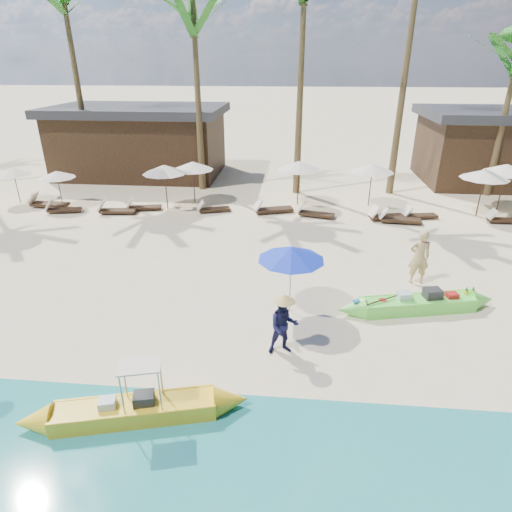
# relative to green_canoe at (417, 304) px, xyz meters

# --- Properties ---
(ground) EXTENTS (240.00, 240.00, 0.00)m
(ground) POSITION_rel_green_canoe_xyz_m (-5.88, -1.58, -0.24)
(ground) COLOR beige
(ground) RESTS_ON ground
(wet_sand_strip) EXTENTS (240.00, 4.50, 0.01)m
(wet_sand_strip) POSITION_rel_green_canoe_xyz_m (-5.88, -6.58, -0.23)
(wet_sand_strip) COLOR tan
(wet_sand_strip) RESTS_ON ground
(green_canoe) EXTENTS (5.46, 1.56, 0.70)m
(green_canoe) POSITION_rel_green_canoe_xyz_m (0.00, 0.00, 0.00)
(green_canoe) COLOR #62E947
(green_canoe) RESTS_ON ground
(yellow_canoe) EXTENTS (5.29, 1.63, 1.39)m
(yellow_canoe) POSITION_rel_green_canoe_xyz_m (-6.98, -4.97, -0.01)
(yellow_canoe) COLOR yellow
(yellow_canoe) RESTS_ON ground
(tourist) EXTENTS (0.72, 0.49, 1.91)m
(tourist) POSITION_rel_green_canoe_xyz_m (0.40, 1.83, 0.72)
(tourist) COLOR tan
(tourist) RESTS_ON ground
(vendor_green) EXTENTS (0.88, 0.75, 1.58)m
(vendor_green) POSITION_rel_green_canoe_xyz_m (-3.96, -2.40, 0.55)
(vendor_green) COLOR #16163E
(vendor_green) RESTS_ON ground
(blue_umbrella) EXTENTS (1.95, 1.95, 2.10)m
(blue_umbrella) POSITION_rel_green_canoe_xyz_m (-3.84, -0.36, 1.66)
(blue_umbrella) COLOR #99999E
(blue_umbrella) RESTS_ON ground
(resort_parasol_2) EXTENTS (1.79, 1.79, 1.85)m
(resort_parasol_2) POSITION_rel_green_canoe_xyz_m (-18.42, 9.19, 1.43)
(resort_parasol_2) COLOR #372616
(resort_parasol_2) RESTS_ON ground
(resort_parasol_3) EXTENTS (1.80, 1.80, 1.85)m
(resort_parasol_3) POSITION_rel_green_canoe_xyz_m (-15.79, 8.72, 1.43)
(resort_parasol_3) COLOR #372616
(resort_parasol_3) RESTS_ON ground
(lounger_3_left) EXTENTS (2.00, 0.67, 0.67)m
(lounger_3_left) POSITION_rel_green_canoe_xyz_m (-16.49, 8.49, -0.01)
(lounger_3_left) COLOR #372616
(lounger_3_left) RESTS_ON ground
(lounger_3_right) EXTENTS (1.74, 0.79, 0.57)m
(lounger_3_right) POSITION_rel_green_canoe_xyz_m (-15.31, 7.75, -0.05)
(lounger_3_right) COLOR #372616
(lounger_3_right) RESTS_ON ground
(resort_parasol_4) EXTENTS (2.17, 2.17, 2.24)m
(resort_parasol_4) POSITION_rel_green_canoe_xyz_m (-10.26, 8.88, 1.78)
(resort_parasol_4) COLOR #372616
(resort_parasol_4) RESTS_ON ground
(lounger_4_left) EXTENTS (1.88, 0.74, 0.62)m
(lounger_4_left) POSITION_rel_green_canoe_xyz_m (-12.59, 7.82, -0.03)
(lounger_4_left) COLOR #372616
(lounger_4_left) RESTS_ON ground
(lounger_4_right) EXTENTS (1.77, 0.89, 0.58)m
(lounger_4_right) POSITION_rel_green_canoe_xyz_m (-11.44, 8.48, -0.04)
(lounger_4_right) COLOR #372616
(lounger_4_right) RESTS_ON ground
(resort_parasol_5) EXTENTS (2.12, 2.12, 2.18)m
(resort_parasol_5) POSITION_rel_green_canoe_xyz_m (-9.09, 9.99, 1.73)
(resort_parasol_5) COLOR #372616
(resort_parasol_5) RESTS_ON ground
(lounger_5_left) EXTENTS (1.69, 0.96, 0.55)m
(lounger_5_left) POSITION_rel_green_canoe_xyz_m (-7.89, 8.52, -0.05)
(lounger_5_left) COLOR #372616
(lounger_5_left) RESTS_ON ground
(resort_parasol_6) EXTENTS (2.23, 2.23, 2.29)m
(resort_parasol_6) POSITION_rel_green_canoe_xyz_m (-3.65, 10.14, 1.83)
(resort_parasol_6) COLOR #372616
(resort_parasol_6) RESTS_ON ground
(lounger_6_left) EXTENTS (2.05, 1.18, 0.66)m
(lounger_6_left) POSITION_rel_green_canoe_xyz_m (-4.94, 8.66, -0.01)
(lounger_6_left) COLOR #372616
(lounger_6_left) RESTS_ON ground
(lounger_6_right) EXTENTS (1.84, 0.96, 0.60)m
(lounger_6_right) POSITION_rel_green_canoe_xyz_m (-2.85, 8.29, -0.04)
(lounger_6_right) COLOR #372616
(lounger_6_right) RESTS_ON ground
(resort_parasol_7) EXTENTS (2.17, 2.17, 2.23)m
(resort_parasol_7) POSITION_rel_green_canoe_xyz_m (0.02, 10.19, 1.77)
(resort_parasol_7) COLOR #372616
(resort_parasol_7) RESTS_ON ground
(lounger_7_left) EXTENTS (1.94, 1.01, 0.63)m
(lounger_7_left) POSITION_rel_green_canoe_xyz_m (0.53, 8.16, -0.03)
(lounger_7_left) COLOR #372616
(lounger_7_left) RESTS_ON ground
(lounger_7_right) EXTENTS (1.95, 0.74, 0.65)m
(lounger_7_right) POSITION_rel_green_canoe_xyz_m (1.00, 7.79, -0.02)
(lounger_7_right) COLOR #372616
(lounger_7_right) RESTS_ON ground
(resort_parasol_8) EXTENTS (2.23, 2.23, 2.29)m
(resort_parasol_8) POSITION_rel_green_canoe_xyz_m (5.04, 9.16, 1.83)
(resort_parasol_8) COLOR #372616
(resort_parasol_8) RESTS_ON ground
(lounger_8_left) EXTENTS (1.72, 0.81, 0.56)m
(lounger_8_left) POSITION_rel_green_canoe_xyz_m (2.10, 8.48, -0.05)
(lounger_8_left) COLOR #372616
(lounger_8_left) RESTS_ON ground
(resort_parasol_9) EXTENTS (2.28, 2.28, 2.35)m
(resort_parasol_9) POSITION_rel_green_canoe_xyz_m (6.39, 10.12, 1.88)
(resort_parasol_9) COLOR #372616
(resort_parasol_9) RESTS_ON ground
(lounger_9_left) EXTENTS (1.68, 0.52, 0.57)m
(lounger_9_left) POSITION_rel_green_canoe_xyz_m (5.92, 8.24, -0.05)
(lounger_9_left) COLOR #372616
(lounger_9_left) RESTS_ON ground
(palm_2) EXTENTS (2.08, 2.08, 11.33)m
(palm_2) POSITION_rel_green_canoe_xyz_m (-16.33, 13.50, 8.95)
(palm_2) COLOR brown
(palm_2) RESTS_ON ground
(palm_3) EXTENTS (2.08, 2.08, 10.52)m
(palm_3) POSITION_rel_green_canoe_xyz_m (-9.24, 12.69, 8.34)
(palm_3) COLOR brown
(palm_3) RESTS_ON ground
(palm_4) EXTENTS (2.08, 2.08, 11.70)m
(palm_4) POSITION_rel_green_canoe_xyz_m (-3.73, 12.43, 9.21)
(palm_4) COLOR brown
(palm_4) RESTS_ON ground
(pavilion_west) EXTENTS (10.80, 6.60, 4.30)m
(pavilion_west) POSITION_rel_green_canoe_xyz_m (-13.88, 15.92, 1.95)
(pavilion_west) COLOR #372616
(pavilion_west) RESTS_ON ground
(pavilion_east) EXTENTS (8.80, 6.60, 4.30)m
(pavilion_east) POSITION_rel_green_canoe_xyz_m (8.12, 15.92, 1.96)
(pavilion_east) COLOR #372616
(pavilion_east) RESTS_ON ground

